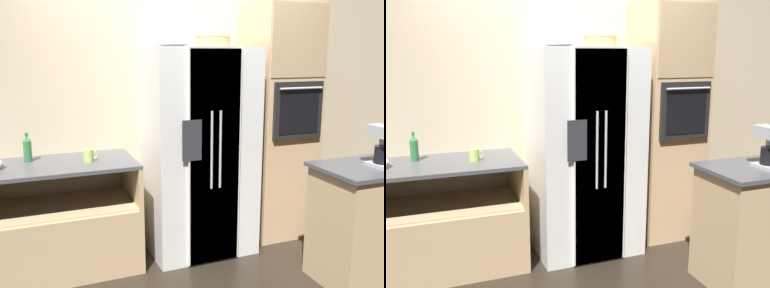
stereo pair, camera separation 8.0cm
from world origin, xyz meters
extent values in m
plane|color=black|center=(0.00, 0.00, 0.00)|extent=(20.00, 20.00, 0.00)
cube|color=beige|center=(0.00, 0.42, 1.40)|extent=(12.00, 0.06, 2.80)
cube|color=tan|center=(-1.13, 0.05, 0.27)|extent=(1.46, 0.67, 0.54)
cube|color=tan|center=(-1.13, 0.05, 0.55)|extent=(1.40, 0.62, 0.02)
cube|color=tan|center=(-0.42, 0.05, 0.71)|extent=(0.04, 0.67, 0.34)
cube|color=#4C4C51|center=(-1.13, 0.05, 0.89)|extent=(1.46, 0.67, 0.03)
cube|color=silver|center=(0.19, 0.04, 0.91)|extent=(0.91, 0.70, 1.82)
cube|color=silver|center=(0.18, -0.32, 0.91)|extent=(0.45, 0.02, 1.78)
cube|color=silver|center=(0.19, -0.32, 0.91)|extent=(0.45, 0.02, 1.78)
cylinder|color=#B2B2B7|center=(0.15, -0.35, 1.00)|extent=(0.02, 0.02, 0.64)
cylinder|color=#B2B2B7|center=(0.23, -0.35, 1.00)|extent=(0.02, 0.02, 0.64)
cube|color=#2D2D33|center=(-0.02, -0.34, 1.09)|extent=(0.16, 0.01, 0.33)
cube|color=tan|center=(1.06, 0.10, 1.11)|extent=(0.61, 0.59, 2.23)
cube|color=black|center=(1.06, -0.21, 1.26)|extent=(0.50, 0.04, 0.51)
cube|color=black|center=(1.06, -0.23, 1.23)|extent=(0.41, 0.01, 0.36)
cylinder|color=#B2B2B7|center=(1.06, -0.25, 1.46)|extent=(0.44, 0.02, 0.02)
cube|color=tan|center=(1.06, -0.20, 1.87)|extent=(0.57, 0.01, 0.64)
cube|color=tan|center=(1.14, -0.99, 0.45)|extent=(0.66, 0.53, 0.90)
cube|color=#4C4C51|center=(1.14, -0.99, 0.92)|extent=(0.72, 0.58, 0.03)
cylinder|color=tan|center=(0.36, 0.11, 1.87)|extent=(0.29, 0.29, 0.09)
torus|color=tan|center=(0.36, 0.11, 1.91)|extent=(0.31, 0.31, 0.02)
ellipsoid|color=white|center=(-0.04, 0.04, 1.85)|extent=(0.31, 0.31, 0.06)
cylinder|color=#33723F|center=(-1.22, 0.19, 0.99)|extent=(0.06, 0.06, 0.17)
cone|color=#33723F|center=(-1.22, 0.19, 1.10)|extent=(0.06, 0.06, 0.04)
cylinder|color=#33723F|center=(-1.22, 0.19, 1.13)|extent=(0.02, 0.02, 0.03)
cylinder|color=#B2D166|center=(-0.77, 0.01, 0.96)|extent=(0.08, 0.08, 0.10)
torus|color=#B2D166|center=(-0.73, 0.01, 0.96)|extent=(0.07, 0.01, 0.07)
cube|color=#B2B2B7|center=(1.25, -1.04, 0.94)|extent=(0.19, 0.19, 0.02)
cylinder|color=black|center=(1.23, -1.04, 1.02)|extent=(0.11, 0.11, 0.13)
camera|label=1|loc=(-1.23, -3.39, 1.77)|focal=40.00mm
camera|label=2|loc=(-1.16, -3.42, 1.77)|focal=40.00mm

